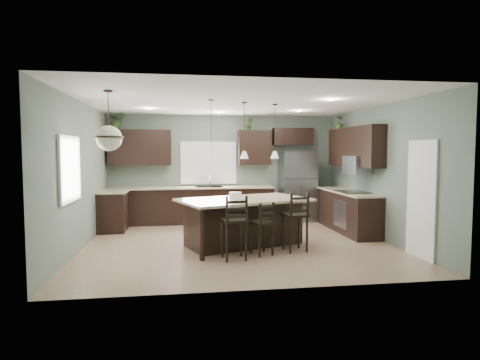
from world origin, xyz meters
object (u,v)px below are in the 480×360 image
(refrigerator, at_px, (297,186))
(serving_dish, at_px, (235,196))
(bar_stool_right, at_px, (295,222))
(kitchen_island, at_px, (244,222))
(plant_back_left, at_px, (117,121))
(bar_stool_left, at_px, (234,227))
(bar_stool_center, at_px, (262,228))

(refrigerator, xyz_separation_m, serving_dish, (-2.02, -2.69, 0.07))
(refrigerator, height_order, bar_stool_right, refrigerator)
(kitchen_island, height_order, plant_back_left, plant_back_left)
(bar_stool_left, relative_size, bar_stool_center, 1.16)
(serving_dish, relative_size, plant_back_left, 0.55)
(bar_stool_center, xyz_separation_m, plant_back_left, (-3.00, 3.52, 2.14))
(refrigerator, relative_size, bar_stool_center, 1.93)
(refrigerator, bearing_deg, kitchen_island, -125.02)
(refrigerator, distance_m, bar_stool_center, 3.78)
(bar_stool_right, xyz_separation_m, plant_back_left, (-3.66, 3.33, 2.06))
(kitchen_island, bearing_deg, bar_stool_right, -53.49)
(bar_stool_left, xyz_separation_m, plant_back_left, (-2.47, 3.75, 2.06))
(kitchen_island, height_order, bar_stool_left, bar_stool_left)
(bar_stool_left, relative_size, bar_stool_right, 1.01)
(bar_stool_center, relative_size, bar_stool_right, 0.87)
(kitchen_island, relative_size, bar_stool_center, 2.56)
(plant_back_left, bearing_deg, bar_stool_right, -42.27)
(refrigerator, xyz_separation_m, bar_stool_right, (-0.98, -3.19, -0.37))
(refrigerator, bearing_deg, bar_stool_center, -115.86)
(bar_stool_right, bearing_deg, refrigerator, 63.78)
(kitchen_island, xyz_separation_m, plant_back_left, (-2.80, 2.76, 2.15))
(serving_dish, relative_size, bar_stool_center, 0.25)
(kitchen_island, height_order, bar_stool_right, bar_stool_right)
(bar_stool_left, bearing_deg, serving_dish, 74.18)
(refrigerator, bearing_deg, bar_stool_right, -106.99)
(kitchen_island, distance_m, serving_dish, 0.57)
(serving_dish, bearing_deg, refrigerator, 53.02)
(bar_stool_right, height_order, plant_back_left, plant_back_left)
(bar_stool_left, height_order, plant_back_left, plant_back_left)
(bar_stool_left, distance_m, bar_stool_center, 0.58)
(serving_dish, xyz_separation_m, bar_stool_center, (0.39, -0.69, -0.51))
(kitchen_island, bearing_deg, serving_dish, 180.00)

